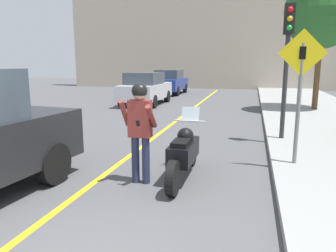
{
  "coord_description": "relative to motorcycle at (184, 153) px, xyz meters",
  "views": [
    {
      "loc": [
        2.15,
        -2.59,
        2.17
      ],
      "look_at": [
        0.59,
        3.44,
        0.96
      ],
      "focal_mm": 35.0,
      "sensor_mm": 36.0,
      "label": 1
    }
  ],
  "objects": [
    {
      "name": "parked_car_blue",
      "position": [
        -4.46,
        16.61,
        0.36
      ],
      "size": [
        1.88,
        4.2,
        1.68
      ],
      "color": "black",
      "rests_on": "ground"
    },
    {
      "name": "building_backdrop",
      "position": [
        -0.95,
        22.75,
        4.34
      ],
      "size": [
        28.0,
        1.2,
        9.68
      ],
      "color": "#B2A38E",
      "rests_on": "ground"
    },
    {
      "name": "traffic_light",
      "position": [
        2.03,
        3.32,
        2.09
      ],
      "size": [
        0.26,
        0.3,
        3.48
      ],
      "color": "#2D2D30",
      "rests_on": "sidewalk_curb"
    },
    {
      "name": "street_tree",
      "position": [
        3.9,
        9.71,
        3.78
      ],
      "size": [
        3.12,
        3.12,
        5.7
      ],
      "color": "brown",
      "rests_on": "sidewalk_curb"
    },
    {
      "name": "crossing_sign",
      "position": [
        2.1,
        1.02,
        1.25
      ],
      "size": [
        0.91,
        0.08,
        2.65
      ],
      "color": "slate",
      "rests_on": "sidewalk_curb"
    },
    {
      "name": "road_center_line",
      "position": [
        -1.55,
        2.75,
        -0.5
      ],
      "size": [
        0.12,
        36.0,
        0.01
      ],
      "color": "yellow",
      "rests_on": "ground"
    },
    {
      "name": "parked_car_silver",
      "position": [
        -4.25,
        10.55,
        0.36
      ],
      "size": [
        1.88,
        4.2,
        1.68
      ],
      "color": "black",
      "rests_on": "ground"
    },
    {
      "name": "motorcycle",
      "position": [
        0.0,
        0.0,
        0.0
      ],
      "size": [
        0.62,
        2.32,
        1.29
      ],
      "color": "black",
      "rests_on": "ground"
    },
    {
      "name": "person_biker",
      "position": [
        -0.71,
        -0.43,
        0.64
      ],
      "size": [
        0.59,
        0.49,
        1.83
      ],
      "color": "#282D4C",
      "rests_on": "ground"
    }
  ]
}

